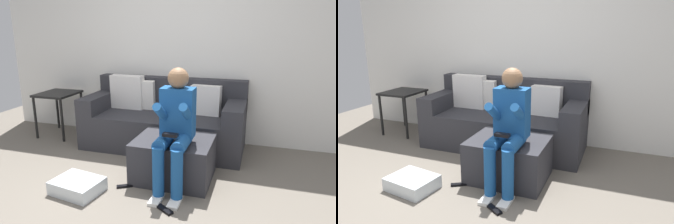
% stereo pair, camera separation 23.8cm
% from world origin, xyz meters
% --- Properties ---
extents(ground_plane, '(7.04, 7.04, 0.00)m').
position_xyz_m(ground_plane, '(0.00, 0.00, 0.00)').
color(ground_plane, '#6B6359').
extents(wall_back, '(5.42, 0.10, 2.70)m').
position_xyz_m(wall_back, '(0.00, 2.10, 1.35)').
color(wall_back, silver).
rests_on(wall_back, ground_plane).
extents(couch_sectional, '(2.06, 0.85, 0.91)m').
position_xyz_m(couch_sectional, '(-0.09, 1.68, 0.34)').
color(couch_sectional, '#2D2D33').
rests_on(couch_sectional, ground_plane).
extents(ottoman, '(0.79, 0.63, 0.43)m').
position_xyz_m(ottoman, '(0.29, 0.82, 0.22)').
color(ottoman, '#2D2D33').
rests_on(ottoman, ground_plane).
extents(person_seated, '(0.32, 0.61, 1.17)m').
position_xyz_m(person_seated, '(0.35, 0.64, 0.64)').
color(person_seated, '#194C8C').
rests_on(person_seated, ground_plane).
extents(storage_bin, '(0.50, 0.42, 0.13)m').
position_xyz_m(storage_bin, '(-0.51, 0.27, 0.06)').
color(storage_bin, silver).
rests_on(storage_bin, ground_plane).
extents(side_table, '(0.50, 0.56, 0.63)m').
position_xyz_m(side_table, '(-1.70, 1.66, 0.53)').
color(side_table, black).
rests_on(side_table, ground_plane).
extents(remote_near_ottoman, '(0.17, 0.14, 0.02)m').
position_xyz_m(remote_near_ottoman, '(0.39, 0.21, 0.01)').
color(remote_near_ottoman, black).
rests_on(remote_near_ottoman, ground_plane).
extents(remote_by_storage_bin, '(0.16, 0.12, 0.02)m').
position_xyz_m(remote_by_storage_bin, '(-0.12, 0.49, 0.01)').
color(remote_by_storage_bin, black).
rests_on(remote_by_storage_bin, ground_plane).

